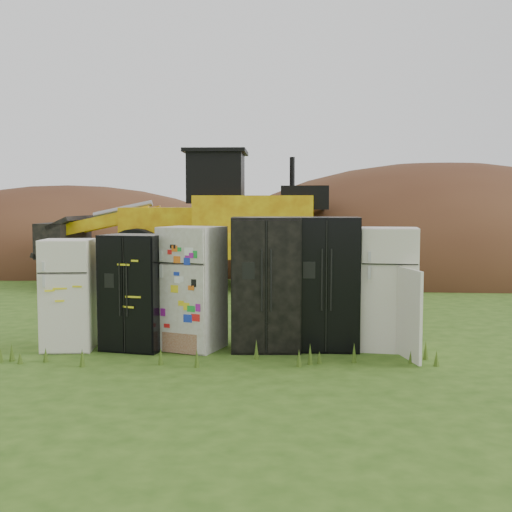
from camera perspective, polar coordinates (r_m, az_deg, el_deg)
The scene contains 10 objects.
ground at distance 9.74m, azimuth -2.03°, elevation -8.18°, with size 120.00×120.00×0.00m, color #2E4E14.
fridge_leftmost at distance 9.94m, azimuth -16.32°, elevation -3.30°, with size 0.72×0.69×1.64m, color silver, non-canonical shape.
fridge_black_side at distance 9.73m, azimuth -10.67°, elevation -3.15°, with size 0.89×0.70×1.71m, color black, non-canonical shape.
fridge_sticker at distance 9.61m, azimuth -5.67°, elevation -2.84°, with size 0.81×0.75×1.83m, color silver, non-canonical shape.
fridge_dark_mid at distance 9.53m, azimuth 0.88°, elevation -2.45°, with size 1.01×0.82×1.97m, color black, non-canonical shape.
fridge_black_right at distance 9.65m, azimuth 6.17°, elevation -2.39°, with size 0.98×0.82×1.97m, color black, non-canonical shape.
fridge_open_door at distance 9.76m, azimuth 11.72°, elevation -2.84°, with size 0.82×0.76×1.81m, color silver, non-canonical shape.
wheel_loader at distance 17.07m, azimuth -6.53°, elevation 3.35°, with size 7.38×2.99×3.57m, color yellow, non-canonical shape.
dirt_mound_right at distance 22.04m, azimuth 15.84°, elevation -1.17°, with size 15.53×11.39×7.03m, color #412215.
dirt_mound_left at distance 24.26m, azimuth -16.22°, elevation -0.66°, with size 14.00×10.50×5.68m, color #412215.
Camera 1 is at (0.32, -9.49, 2.16)m, focal length 45.00 mm.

